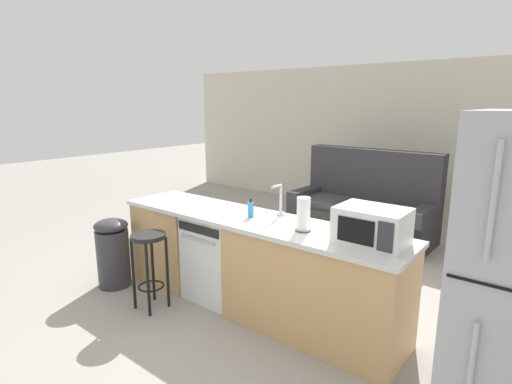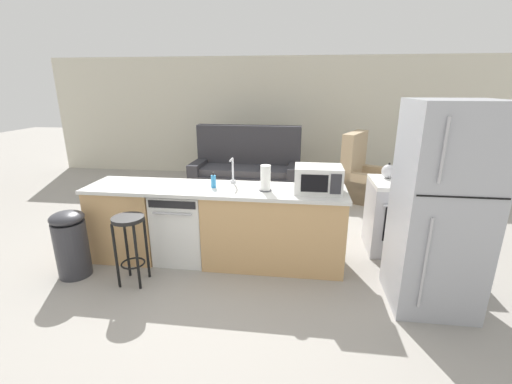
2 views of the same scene
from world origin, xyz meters
The scene contains 15 objects.
ground_plane centered at (0.00, 0.00, 0.00)m, with size 24.00×24.00×0.00m, color gray.
wall_back centered at (0.30, 4.20, 1.30)m, with size 10.00×0.06×2.60m.
kitchen_counter centered at (0.24, 0.00, 0.42)m, with size 2.94×0.66×0.90m.
dishwasher centered at (-0.25, 0.00, 0.42)m, with size 0.58×0.61×0.84m.
stove_range centered at (2.35, 0.55, 0.45)m, with size 0.76×0.68×0.90m.
refrigerator centered at (2.35, -0.55, 0.95)m, with size 0.72×0.73×1.89m.
microwave centered at (1.29, 0.00, 1.04)m, with size 0.50×0.37×0.28m.
sink_faucet centered at (0.32, 0.21, 1.03)m, with size 0.07×0.18×0.30m.
paper_towel_roll centered at (0.73, -0.04, 1.04)m, with size 0.14×0.14×0.28m.
soap_bottle centered at (0.14, 0.00, 0.97)m, with size 0.06×0.06×0.18m.
kettle centered at (2.18, 0.68, 0.99)m, with size 0.21×0.17×0.19m.
bar_stool centered at (-0.60, -0.60, 0.54)m, with size 0.32×0.32×0.74m.
trash_bin centered at (-1.31, -0.54, 0.38)m, with size 0.35×0.35×0.74m.
couch centered at (0.10, 2.69, 0.39)m, with size 2.03×0.96×1.27m.
armchair centered at (2.25, 2.61, 0.35)m, with size 1.09×1.12×1.20m.
Camera 2 is at (1.09, -3.59, 2.00)m, focal length 24.00 mm.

